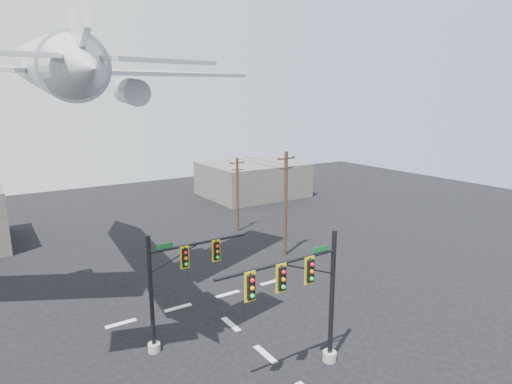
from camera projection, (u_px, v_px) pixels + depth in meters
lane_markings at (253, 343)px, 25.67m from camera, size 14.00×21.20×0.01m
signal_mast_near at (307, 298)px, 22.06m from camera, size 7.50×0.84×7.63m
signal_mast_far at (173, 286)px, 24.73m from camera, size 6.49×0.78×7.05m
utility_pole_a at (286, 202)px, 39.33m from camera, size 1.97×0.33×9.81m
utility_pole_b at (237, 193)px, 46.82m from camera, size 1.66×0.38×8.22m
power_lines at (260, 161)px, 42.30m from camera, size 1.77×8.87×0.03m
airliner at (49, 66)px, 28.08m from camera, size 29.09×30.53×8.00m
building_right at (252, 179)px, 65.29m from camera, size 14.00×12.00×5.00m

